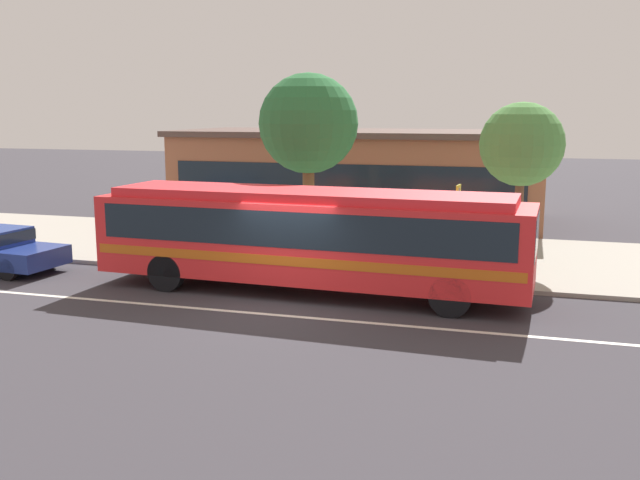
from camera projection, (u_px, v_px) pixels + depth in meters
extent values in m
plane|color=#363338|center=(284.00, 306.00, 17.50)|extent=(120.00, 120.00, 0.00)
cube|color=#9E978B|center=(350.00, 252.00, 23.93)|extent=(60.00, 8.00, 0.12)
cube|color=silver|center=(273.00, 315.00, 16.74)|extent=(56.00, 0.16, 0.01)
cube|color=red|center=(309.00, 238.00, 18.57)|extent=(11.49, 2.95, 2.05)
cube|color=red|center=(309.00, 195.00, 18.37)|extent=(10.57, 2.61, 0.24)
cube|color=#19232D|center=(309.00, 223.00, 18.50)|extent=(10.81, 2.94, 0.90)
cube|color=#CB5C16|center=(309.00, 252.00, 18.64)|extent=(11.27, 2.96, 0.24)
cube|color=#19232D|center=(535.00, 235.00, 16.72)|extent=(0.21, 2.19, 0.99)
cylinder|color=black|center=(463.00, 275.00, 18.55)|extent=(1.01, 0.32, 1.00)
cylinder|color=black|center=(450.00, 296.00, 16.50)|extent=(1.01, 0.32, 1.00)
cylinder|color=black|center=(205.00, 257.00, 20.92)|extent=(1.01, 0.32, 1.00)
cylinder|color=black|center=(166.00, 273.00, 18.87)|extent=(1.01, 0.32, 1.00)
cylinder|color=black|center=(49.00, 258.00, 21.58)|extent=(0.66, 0.27, 0.64)
cylinder|color=black|center=(8.00, 269.00, 20.10)|extent=(0.66, 0.27, 0.64)
cylinder|color=#6D594D|center=(194.00, 248.00, 22.18)|extent=(0.14, 0.14, 0.82)
cylinder|color=#6D594D|center=(189.00, 248.00, 22.11)|extent=(0.14, 0.14, 0.82)
cylinder|color=#54404F|center=(191.00, 226.00, 22.02)|extent=(0.48, 0.48, 0.56)
sphere|color=tan|center=(191.00, 213.00, 21.95)|extent=(0.23, 0.23, 0.23)
cylinder|color=gray|center=(457.00, 235.00, 19.41)|extent=(0.08, 0.08, 2.57)
cube|color=yellow|center=(458.00, 195.00, 19.22)|extent=(0.10, 0.44, 0.56)
cylinder|color=brown|center=(309.00, 206.00, 23.20)|extent=(0.38, 0.38, 3.10)
sphere|color=#2A6C37|center=(308.00, 123.00, 22.72)|extent=(3.20, 3.20, 3.20)
cylinder|color=brown|center=(518.00, 219.00, 21.57)|extent=(0.27, 0.27, 2.76)
sphere|color=#4D8941|center=(522.00, 144.00, 21.16)|extent=(2.51, 2.51, 2.51)
cube|color=#975B3F|center=(361.00, 178.00, 31.26)|extent=(15.45, 6.78, 3.66)
cube|color=#19232D|center=(341.00, 181.00, 28.01)|extent=(14.21, 0.04, 1.32)
cube|color=#503D36|center=(361.00, 133.00, 30.91)|extent=(15.85, 7.18, 0.24)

